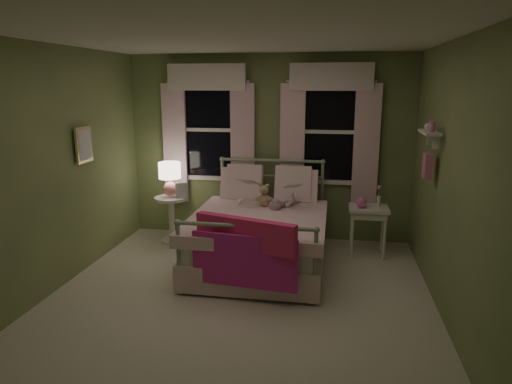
% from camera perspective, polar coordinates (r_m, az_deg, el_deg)
% --- Properties ---
extents(room_shell, '(4.20, 4.20, 4.20)m').
position_cam_1_polar(room_shell, '(4.45, -2.37, 1.83)').
color(room_shell, '#EFE6CE').
rests_on(room_shell, ground).
extents(bed, '(1.58, 2.04, 1.18)m').
position_cam_1_polar(bed, '(5.64, 0.60, -5.28)').
color(bed, white).
rests_on(bed, ground).
extents(pink_throw, '(1.10, 0.42, 0.71)m').
position_cam_1_polar(pink_throw, '(4.62, -1.43, -6.64)').
color(pink_throw, '#EF2E6E').
rests_on(pink_throw, bed).
extents(child_left, '(0.28, 0.23, 0.67)m').
position_cam_1_polar(child_left, '(5.95, -1.41, 0.90)').
color(child_left, '#F7D1DD').
rests_on(child_left, bed).
extents(child_right, '(0.43, 0.40, 0.72)m').
position_cam_1_polar(child_right, '(5.87, 3.97, 0.94)').
color(child_right, '#F7D1DD').
rests_on(child_right, bed).
extents(book_left, '(0.22, 0.17, 0.26)m').
position_cam_1_polar(book_left, '(5.70, -1.89, 0.93)').
color(book_left, beige).
rests_on(book_left, child_left).
extents(book_right, '(0.22, 0.17, 0.26)m').
position_cam_1_polar(book_right, '(5.63, 3.71, 0.30)').
color(book_right, beige).
rests_on(book_right, child_right).
extents(teddy_bear, '(0.22, 0.17, 0.30)m').
position_cam_1_polar(teddy_bear, '(5.78, 1.02, -0.62)').
color(teddy_bear, tan).
rests_on(teddy_bear, bed).
extents(nightstand_left, '(0.46, 0.46, 0.65)m').
position_cam_1_polar(nightstand_left, '(6.53, -10.52, -2.59)').
color(nightstand_left, white).
rests_on(nightstand_left, ground).
extents(table_lamp, '(0.30, 0.30, 0.47)m').
position_cam_1_polar(table_lamp, '(6.41, -10.72, 2.02)').
color(table_lamp, '#D88081').
rests_on(table_lamp, nightstand_left).
extents(book_nightstand, '(0.20, 0.25, 0.02)m').
position_cam_1_polar(book_nightstand, '(6.36, -10.01, -0.76)').
color(book_nightstand, beige).
rests_on(book_nightstand, nightstand_left).
extents(nightstand_right, '(0.50, 0.40, 0.64)m').
position_cam_1_polar(nightstand_right, '(6.05, 13.88, -2.74)').
color(nightstand_right, white).
rests_on(nightstand_right, ground).
extents(pink_toy, '(0.14, 0.20, 0.14)m').
position_cam_1_polar(pink_toy, '(6.00, 13.02, -1.27)').
color(pink_toy, pink).
rests_on(pink_toy, nightstand_right).
extents(bud_vase, '(0.06, 0.06, 0.28)m').
position_cam_1_polar(bud_vase, '(6.05, 15.11, -0.47)').
color(bud_vase, white).
rests_on(bud_vase, nightstand_right).
extents(window_left, '(1.34, 0.13, 1.96)m').
position_cam_1_polar(window_left, '(6.56, -6.01, 8.34)').
color(window_left, black).
rests_on(window_left, room_shell).
extents(window_right, '(1.34, 0.13, 1.96)m').
position_cam_1_polar(window_right, '(6.32, 9.16, 8.05)').
color(window_right, black).
rests_on(window_right, room_shell).
extents(wall_shelf, '(0.15, 0.50, 0.60)m').
position_cam_1_polar(wall_shelf, '(5.11, 20.79, 5.01)').
color(wall_shelf, white).
rests_on(wall_shelf, room_shell).
extents(framed_picture, '(0.03, 0.32, 0.42)m').
position_cam_1_polar(framed_picture, '(5.69, -20.72, 5.54)').
color(framed_picture, beige).
rests_on(framed_picture, room_shell).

